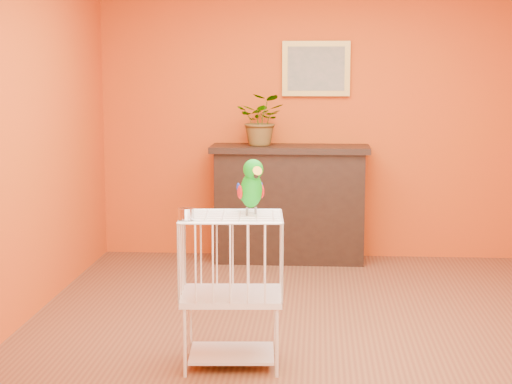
{
  "coord_description": "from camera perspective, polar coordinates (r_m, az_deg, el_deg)",
  "views": [
    {
      "loc": [
        0.03,
        -5.69,
        1.77
      ],
      "look_at": [
        -0.34,
        -0.73,
        1.04
      ],
      "focal_mm": 60.0,
      "sensor_mm": 36.0,
      "label": 1
    }
  ],
  "objects": [
    {
      "name": "framed_picture",
      "position": [
        7.91,
        4.03,
        8.21
      ],
      "size": [
        0.62,
        0.04,
        0.5
      ],
      "color": "#B69541",
      "rests_on": "room_shell"
    },
    {
      "name": "console_cabinet",
      "position": [
        7.8,
        2.25,
        -0.77
      ],
      "size": [
        1.43,
        0.51,
        1.06
      ],
      "color": "black",
      "rests_on": "ground"
    },
    {
      "name": "room_shell",
      "position": [
        5.7,
        3.94,
        6.48
      ],
      "size": [
        4.5,
        4.5,
        4.5
      ],
      "color": "#CC4513",
      "rests_on": "ground"
    },
    {
      "name": "ground",
      "position": [
        5.96,
        3.78,
        -8.91
      ],
      "size": [
        4.5,
        4.5,
        0.0
      ],
      "primitive_type": "plane",
      "color": "brown",
      "rests_on": "ground"
    },
    {
      "name": "potted_plant",
      "position": [
        7.72,
        0.4,
        4.46
      ],
      "size": [
        0.49,
        0.53,
        0.36
      ],
      "primitive_type": "imported",
      "rotation": [
        0.0,
        0.0,
        -0.16
      ],
      "color": "#26722D",
      "rests_on": "console_cabinet"
    },
    {
      "name": "birdcage",
      "position": [
        5.08,
        -1.63,
        -6.44
      ],
      "size": [
        0.62,
        0.49,
        0.91
      ],
      "rotation": [
        0.0,
        0.0,
        0.07
      ],
      "color": "silver",
      "rests_on": "ground"
    },
    {
      "name": "parrot",
      "position": [
        4.99,
        -0.31,
        0.4
      ],
      "size": [
        0.19,
        0.3,
        0.33
      ],
      "rotation": [
        0.0,
        0.0,
        0.38
      ],
      "color": "#59544C",
      "rests_on": "birdcage"
    },
    {
      "name": "feed_cup",
      "position": [
        4.85,
        -4.69,
        -1.46
      ],
      "size": [
        0.09,
        0.09,
        0.06
      ],
      "primitive_type": "cylinder",
      "color": "silver",
      "rests_on": "birdcage"
    }
  ]
}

